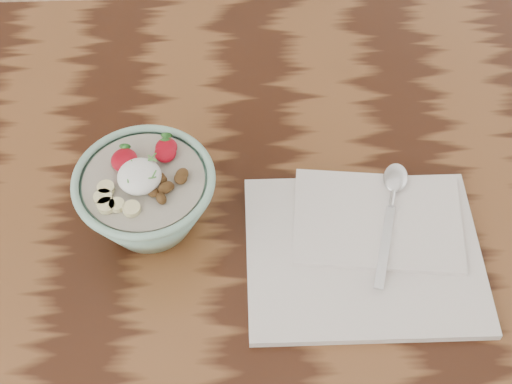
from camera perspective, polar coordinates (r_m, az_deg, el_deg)
table at (r=100.03cm, az=-11.74°, el=-5.87°), size 160.00×90.00×75.00cm
breakfast_bowl at (r=86.81cm, az=-8.71°, el=-0.38°), size 16.91×16.91×11.52cm
napkin at (r=88.85cm, az=8.82°, el=-4.35°), size 28.57×24.13×1.76cm
spoon at (r=92.18cm, az=10.90°, el=-0.16°), size 7.05×18.85×0.99cm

